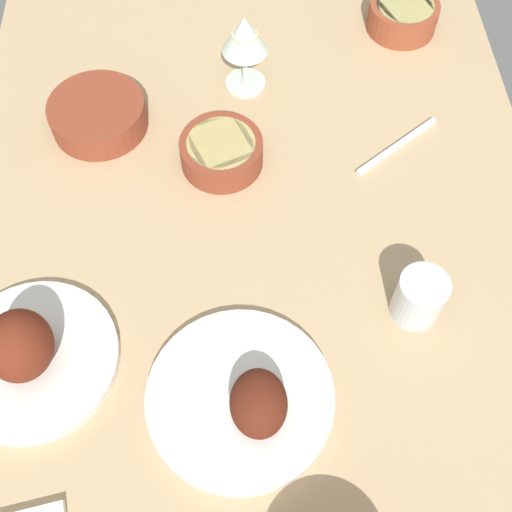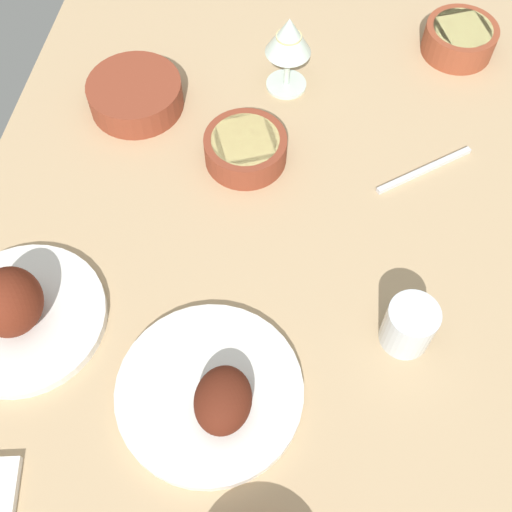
# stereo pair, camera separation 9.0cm
# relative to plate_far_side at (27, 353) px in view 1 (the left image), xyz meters

# --- Properties ---
(dining_table) EXTENTS (1.40, 0.90, 0.04)m
(dining_table) POSITION_rel_plate_far_side_xyz_m (0.14, -0.30, -0.05)
(dining_table) COLOR tan
(dining_table) RESTS_ON ground
(plate_far_side) EXTENTS (0.23, 0.23, 0.11)m
(plate_far_side) POSITION_rel_plate_far_side_xyz_m (0.00, 0.00, 0.00)
(plate_far_side) COLOR silver
(plate_far_side) RESTS_ON dining_table
(plate_center_main) EXTENTS (0.24, 0.24, 0.07)m
(plate_center_main) POSITION_rel_plate_far_side_xyz_m (-0.07, -0.28, -0.01)
(plate_center_main) COLOR silver
(plate_center_main) RESTS_ON dining_table
(bowl_sauce) EXTENTS (0.16, 0.16, 0.05)m
(bowl_sauce) POSITION_rel_plate_far_side_xyz_m (0.42, -0.06, -0.01)
(bowl_sauce) COLOR brown
(bowl_sauce) RESTS_ON dining_table
(bowl_potatoes) EXTENTS (0.13, 0.13, 0.05)m
(bowl_potatoes) POSITION_rel_plate_far_side_xyz_m (0.63, -0.60, -0.00)
(bowl_potatoes) COLOR brown
(bowl_potatoes) RESTS_ON dining_table
(bowl_pasta) EXTENTS (0.13, 0.13, 0.05)m
(bowl_pasta) POSITION_rel_plate_far_side_xyz_m (0.33, -0.26, -0.01)
(bowl_pasta) COLOR brown
(bowl_pasta) RESTS_ON dining_table
(wine_glass) EXTENTS (0.08, 0.08, 0.14)m
(wine_glass) POSITION_rel_plate_far_side_xyz_m (0.50, -0.30, 0.07)
(wine_glass) COLOR silver
(wine_glass) RESTS_ON dining_table
(water_tumbler) EXTENTS (0.07, 0.07, 0.08)m
(water_tumbler) POSITION_rel_plate_far_side_xyz_m (0.05, -0.52, 0.00)
(water_tumbler) COLOR silver
(water_tumbler) RESTS_ON dining_table
(fork_loose) EXTENTS (0.11, 0.15, 0.01)m
(fork_loose) POSITION_rel_plate_far_side_xyz_m (0.34, -0.54, -0.03)
(fork_loose) COLOR silver
(fork_loose) RESTS_ON dining_table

